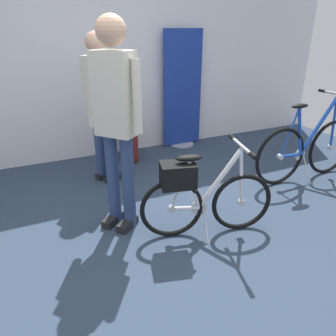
% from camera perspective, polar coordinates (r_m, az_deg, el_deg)
% --- Properties ---
extents(ground_plane, '(7.54, 7.54, 0.00)m').
position_cam_1_polar(ground_plane, '(2.77, -0.32, -13.41)').
color(ground_plane, '#2D3D51').
extents(back_wall, '(7.54, 0.10, 2.61)m').
position_cam_1_polar(back_wall, '(4.48, -13.69, 18.36)').
color(back_wall, silver).
rests_on(back_wall, ground_plane).
extents(floor_banner_stand, '(0.60, 0.36, 1.66)m').
position_cam_1_polar(floor_banner_stand, '(4.83, 2.56, 12.56)').
color(floor_banner_stand, '#B7B7BC').
rests_on(floor_banner_stand, ground_plane).
extents(folding_bike_foreground, '(1.13, 0.53, 0.82)m').
position_cam_1_polar(folding_bike_foreground, '(2.71, 5.56, -4.59)').
color(folding_bike_foreground, black).
rests_on(folding_bike_foreground, ground_plane).
extents(display_bike_left, '(1.45, 0.53, 1.00)m').
position_cam_1_polar(display_bike_left, '(4.07, 23.34, 3.18)').
color(display_bike_left, black).
rests_on(display_bike_left, ground_plane).
extents(visitor_near_wall, '(0.39, 0.43, 1.76)m').
position_cam_1_polar(visitor_near_wall, '(2.66, -9.17, 9.33)').
color(visitor_near_wall, navy).
rests_on(visitor_near_wall, ground_plane).
extents(visitor_browsing, '(0.37, 0.48, 1.64)m').
position_cam_1_polar(visitor_browsing, '(3.61, -11.83, 11.45)').
color(visitor_browsing, navy).
rests_on(visitor_browsing, ground_plane).
extents(rolling_suitcase, '(0.25, 0.39, 0.83)m').
position_cam_1_polar(rolling_suitcase, '(4.39, -6.82, 5.08)').
color(rolling_suitcase, maroon).
rests_on(rolling_suitcase, ground_plane).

